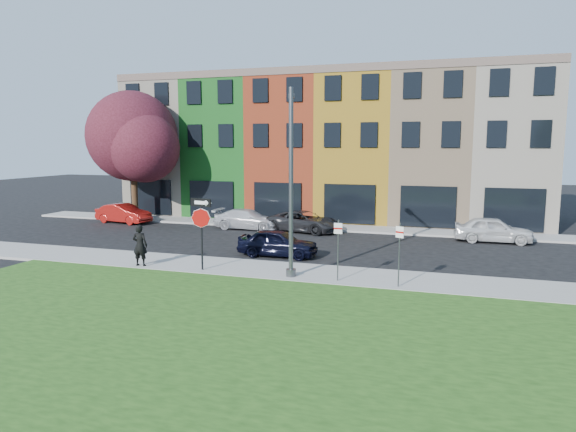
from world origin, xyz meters
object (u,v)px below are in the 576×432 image
(stop_sign, at_px, (201,219))
(sedan_near, at_px, (278,243))
(man, at_px, (140,245))
(street_lamp, at_px, (291,183))

(stop_sign, xyz_separation_m, sedan_near, (2.04, 3.99, -1.62))
(man, relative_size, street_lamp, 0.24)
(stop_sign, bearing_deg, sedan_near, 75.07)
(man, xyz_separation_m, sedan_near, (4.95, 4.14, -0.37))
(sedan_near, distance_m, street_lamp, 5.21)
(stop_sign, relative_size, street_lamp, 0.41)
(man, bearing_deg, street_lamp, 177.94)
(man, xyz_separation_m, street_lamp, (6.76, 0.46, 2.85))
(sedan_near, relative_size, street_lamp, 0.52)
(man, distance_m, street_lamp, 7.35)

